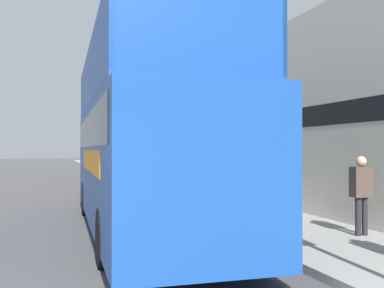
{
  "coord_description": "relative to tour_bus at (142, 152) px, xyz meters",
  "views": [
    {
      "loc": [
        1.03,
        -3.71,
        1.91
      ],
      "look_at": [
        4.0,
        5.57,
        2.03
      ],
      "focal_mm": 42.0,
      "sensor_mm": 36.0,
      "label": 1
    }
  ],
  "objects": [
    {
      "name": "pedestrian_third",
      "position": [
        2.91,
        -0.98,
        -0.69
      ],
      "size": [
        0.44,
        0.24,
        1.67
      ],
      "color": "#232328",
      "rests_on": "sidewalk"
    },
    {
      "name": "brick_terrace_rear",
      "position": [
        7.66,
        16.49,
        2.78
      ],
      "size": [
        6.0,
        21.36,
        9.24
      ],
      "color": "#935642",
      "rests_on": "ground_plane"
    },
    {
      "name": "parked_car_ahead_of_bus",
      "position": [
        0.5,
        7.45,
        -1.13
      ],
      "size": [
        1.92,
        4.17,
        1.51
      ],
      "rotation": [
        0.0,
        0.0,
        -0.02
      ],
      "color": "maroon",
      "rests_on": "ground_plane"
    },
    {
      "name": "lamp_post_nearest",
      "position": [
        2.2,
        -1.68,
        1.46
      ],
      "size": [
        0.35,
        0.35,
        4.57
      ],
      "color": "black",
      "rests_on": "sidewalk"
    },
    {
      "name": "ground_plane",
      "position": [
        -3.13,
        14.34,
        -1.84
      ],
      "size": [
        144.0,
        144.0,
        0.0
      ],
      "primitive_type": "plane",
      "color": "#4C4C4F"
    },
    {
      "name": "sidewalk",
      "position": [
        3.15,
        11.34,
        -1.77
      ],
      "size": [
        3.01,
        108.0,
        0.14
      ],
      "color": "#999993",
      "rests_on": "ground_plane"
    },
    {
      "name": "lamp_post_second",
      "position": [
        2.31,
        7.92,
        1.61
      ],
      "size": [
        0.35,
        0.35,
        4.82
      ],
      "color": "black",
      "rests_on": "sidewalk"
    },
    {
      "name": "tour_bus",
      "position": [
        0.0,
        0.0,
        0.0
      ],
      "size": [
        2.79,
        10.09,
        4.21
      ],
      "rotation": [
        0.0,
        0.0,
        -0.03
      ],
      "color": "#19479E",
      "rests_on": "ground_plane"
    },
    {
      "name": "pedestrian_second",
      "position": [
        4.03,
        -2.64,
        -0.71
      ],
      "size": [
        0.43,
        0.24,
        1.63
      ],
      "color": "#232328",
      "rests_on": "sidewalk"
    },
    {
      "name": "lamp_post_third",
      "position": [
        2.14,
        17.52,
        1.3
      ],
      "size": [
        0.35,
        0.35,
        4.31
      ],
      "color": "black",
      "rests_on": "sidewalk"
    }
  ]
}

